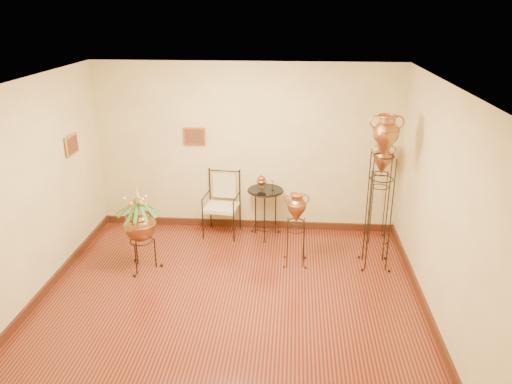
# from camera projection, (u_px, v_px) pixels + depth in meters

# --- Properties ---
(ground) EXTENTS (5.00, 5.00, 0.00)m
(ground) POSITION_uv_depth(u_px,v_px,m) (229.00, 308.00, 6.35)
(ground) COLOR brown
(ground) RESTS_ON ground
(room_shell) EXTENTS (5.02, 5.02, 2.81)m
(room_shell) POSITION_uv_depth(u_px,v_px,m) (225.00, 180.00, 5.74)
(room_shell) COLOR beige
(room_shell) RESTS_ON ground
(amphora_tall) EXTENTS (0.50, 0.50, 2.28)m
(amphora_tall) POSITION_uv_depth(u_px,v_px,m) (380.00, 192.00, 6.98)
(amphora_tall) COLOR black
(amphora_tall) RESTS_ON ground
(amphora_mid) EXTENTS (0.38, 0.38, 1.62)m
(amphora_mid) POSITION_uv_depth(u_px,v_px,m) (380.00, 193.00, 7.90)
(amphora_mid) COLOR black
(amphora_mid) RESTS_ON ground
(amphora_short) EXTENTS (0.44, 0.44, 1.13)m
(amphora_short) POSITION_uv_depth(u_px,v_px,m) (296.00, 229.00, 7.25)
(amphora_short) COLOR black
(amphora_short) RESTS_ON ground
(planter_urn) EXTENTS (0.75, 0.75, 1.31)m
(planter_urn) POSITION_uv_depth(u_px,v_px,m) (140.00, 223.00, 7.05)
(planter_urn) COLOR black
(planter_urn) RESTS_ON ground
(armchair) EXTENTS (0.65, 0.62, 1.06)m
(armchair) POSITION_uv_depth(u_px,v_px,m) (221.00, 205.00, 8.19)
(armchair) COLOR black
(armchair) RESTS_ON ground
(side_table) EXTENTS (0.74, 0.74, 1.04)m
(side_table) POSITION_uv_depth(u_px,v_px,m) (265.00, 212.00, 8.17)
(side_table) COLOR black
(side_table) RESTS_ON ground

